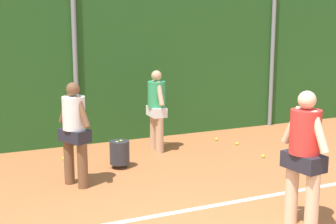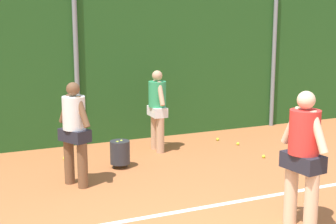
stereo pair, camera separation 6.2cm
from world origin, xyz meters
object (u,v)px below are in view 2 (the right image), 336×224
ball_hopper (120,152)px  tennis_ball_2 (65,158)px  player_foreground_near (303,153)px  tennis_ball_4 (308,179)px  player_midcourt (74,128)px  tennis_ball_12 (264,156)px  player_backcourt_far (157,106)px  tennis_ball_3 (238,144)px  tennis_ball_1 (287,187)px  tennis_ball_10 (218,139)px  tennis_ball_0 (123,152)px

ball_hopper → tennis_ball_2: (-0.83, 0.88, -0.26)m
player_foreground_near → ball_hopper: bearing=14.2°
tennis_ball_4 → tennis_ball_2: bearing=140.7°
player_midcourt → player_foreground_near: bearing=12.4°
player_foreground_near → tennis_ball_12: bearing=-33.7°
player_backcourt_far → tennis_ball_3: bearing=82.3°
tennis_ball_3 → tennis_ball_4: same height
tennis_ball_1 → tennis_ball_12: 1.75m
tennis_ball_10 → tennis_ball_2: bearing=-177.9°
player_backcourt_far → tennis_ball_1: size_ratio=25.11×
tennis_ball_4 → tennis_ball_12: bearing=86.3°
tennis_ball_3 → tennis_ball_10: same height
player_backcourt_far → tennis_ball_1: player_backcourt_far is taller
tennis_ball_2 → tennis_ball_1: bearing=-46.2°
player_midcourt → tennis_ball_10: (3.55, 1.63, -0.92)m
ball_hopper → tennis_ball_3: size_ratio=7.78×
player_foreground_near → player_midcourt: size_ratio=1.06×
player_foreground_near → tennis_ball_1: bearing=-38.5°
player_foreground_near → tennis_ball_10: size_ratio=27.32×
tennis_ball_2 → tennis_ball_12: bearing=-21.7°
player_foreground_near → tennis_ball_0: bearing=5.7°
tennis_ball_1 → tennis_ball_12: size_ratio=1.00×
tennis_ball_12 → tennis_ball_0: bearing=149.3°
player_midcourt → tennis_ball_1: size_ratio=25.71×
player_foreground_near → player_midcourt: (-2.28, 2.77, -0.06)m
player_midcourt → tennis_ball_2: size_ratio=25.71×
tennis_ball_1 → tennis_ball_2: (-2.91, 3.04, 0.00)m
player_midcourt → tennis_ball_12: size_ratio=25.71×
player_midcourt → player_backcourt_far: bearing=97.9°
player_midcourt → tennis_ball_12: (3.70, 0.08, -0.92)m
player_backcourt_far → tennis_ball_4: (1.60, -2.76, -0.90)m
tennis_ball_0 → tennis_ball_10: size_ratio=1.00×
tennis_ball_2 → tennis_ball_4: size_ratio=1.00×
player_backcourt_far → tennis_ball_1: 3.25m
tennis_ball_4 → ball_hopper: bearing=143.4°
player_backcourt_far → tennis_ball_3: (1.74, -0.30, -0.90)m
ball_hopper → tennis_ball_1: size_ratio=7.78×
ball_hopper → tennis_ball_2: 1.24m
player_midcourt → ball_hopper: player_midcourt is taller
tennis_ball_10 → player_midcourt: bearing=-155.4°
player_foreground_near → tennis_ball_4: bearing=-50.2°
ball_hopper → tennis_ball_0: size_ratio=7.78×
ball_hopper → tennis_ball_2: ball_hopper is taller
player_backcourt_far → tennis_ball_0: player_backcourt_far is taller
tennis_ball_0 → player_midcourt: bearing=-130.6°
tennis_ball_2 → tennis_ball_3: bearing=-6.1°
tennis_ball_10 → tennis_ball_12: 1.55m
tennis_ball_0 → tennis_ball_10: (2.26, 0.12, 0.00)m
ball_hopper → tennis_ball_1: bearing=-46.0°
tennis_ball_3 → tennis_ball_12: bearing=-92.9°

